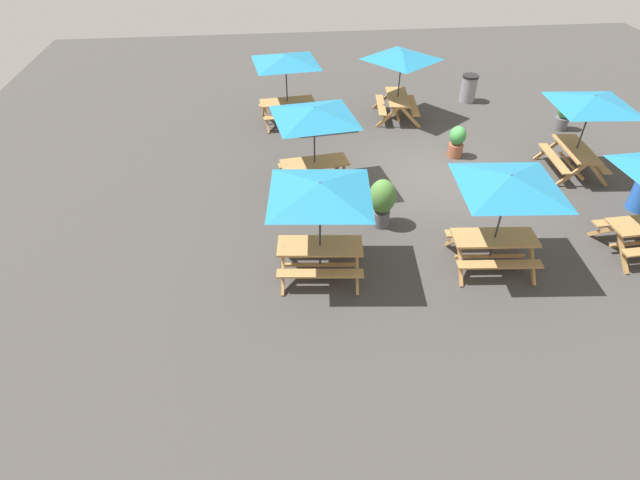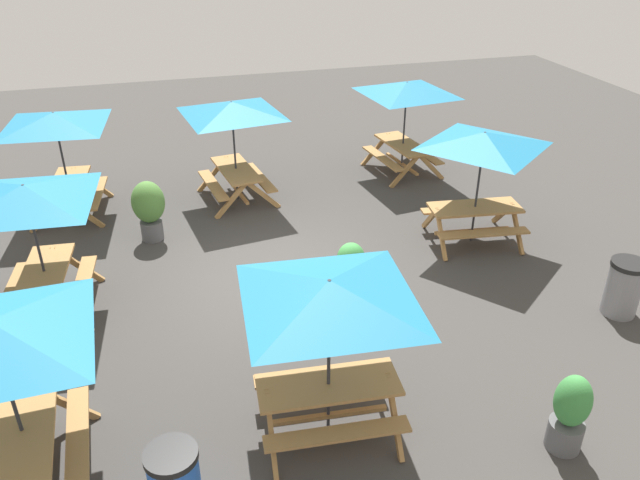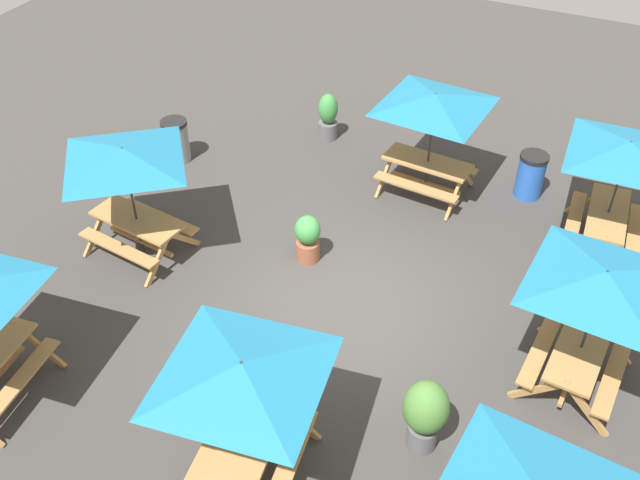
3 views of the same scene
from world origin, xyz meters
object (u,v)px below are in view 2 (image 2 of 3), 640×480
Objects in this scene: picnic_table_3 at (406,95)px; potted_plant_2 at (149,207)px; picnic_table_1 at (27,203)px; picnic_table_4 at (329,303)px; picnic_table_0 at (56,127)px; picnic_table_6 at (483,148)px; picnic_table_2 at (232,116)px; trash_bin_gray at (624,288)px; potted_plant_1 at (351,267)px; potted_plant_0 at (570,413)px.

picnic_table_3 reaches higher than potted_plant_2.
picnic_table_3 is 2.23× the size of potted_plant_2.
picnic_table_4 is (-3.86, -3.72, 0.00)m from picnic_table_1.
picnic_table_6 is (-3.51, -7.86, 0.00)m from picnic_table_0.
picnic_table_2 is 0.99× the size of picnic_table_4.
potted_plant_1 is (1.82, 4.13, 0.01)m from trash_bin_gray.
potted_plant_2 is (5.97, 1.97, -1.27)m from picnic_table_4.
potted_plant_2 is (-1.94, 6.25, -1.27)m from picnic_table_3.
potted_plant_0 reaches higher than potted_plant_1.
picnic_table_2 is at bearing 17.99° from potted_plant_0.
potted_plant_2 is at bearing -66.93° from picnic_table_4.
picnic_table_0 is 3.79m from picnic_table_1.
picnic_table_4 is 1.21× the size of picnic_table_6.
picnic_table_1 is 8.97m from picnic_table_3.
picnic_table_1 is at bearing -41.26° from picnic_table_4.
picnic_table_1 and picnic_table_3 have the same top height.
picnic_table_4 is 2.88× the size of trash_bin_gray.
picnic_table_4 is at bearing 51.35° from picnic_table_6.
picnic_table_6 reaches higher than potted_plant_2.
picnic_table_1 reaches higher than potted_plant_1.
picnic_table_1 is at bearing 73.69° from trash_bin_gray.
picnic_table_4 is 2.24× the size of potted_plant_2.
trash_bin_gray is 8.81m from potted_plant_2.
picnic_table_2 is 1.20× the size of picnic_table_6.
picnic_table_2 is at bearing 41.03° from trash_bin_gray.
potted_plant_1 is (-4.64, -4.90, -1.48)m from picnic_table_0.
picnic_table_6 is at bearing -131.01° from picnic_table_4.
potted_plant_2 is at bearing -129.84° from picnic_table_0.
picnic_table_3 is at bearing -72.77° from potted_plant_2.
potted_plant_0 is at bearing 81.32° from picnic_table_6.
picnic_table_6 is (-3.27, -4.25, 0.00)m from picnic_table_2.
potted_plant_1 is at bearing -171.58° from picnic_table_2.
potted_plant_2 is (2.11, -1.75, -1.27)m from picnic_table_1.
picnic_table_1 is 1.21× the size of picnic_table_6.
picnic_table_6 is 3.50m from potted_plant_1.
picnic_table_4 is 2.91× the size of potted_plant_1.
potted_plant_0 reaches higher than trash_bin_gray.
picnic_table_4 is at bearing 144.61° from picnic_table_3.
picnic_table_2 is at bearing 16.28° from potted_plant_1.
picnic_table_2 is (-0.24, -3.61, 0.00)m from picnic_table_0.
picnic_table_0 is 2.23× the size of potted_plant_2.
picnic_table_6 is at bearing 172.66° from picnic_table_3.
potted_plant_2 is (2.97, 3.26, 0.21)m from potted_plant_1.
picnic_table_0 is at bearing 84.95° from picnic_table_3.
picnic_table_1 reaches higher than trash_bin_gray.
picnic_table_2 is 7.41m from picnic_table_4.
picnic_table_3 is at bearing -113.62° from picnic_table_4.
picnic_table_3 reaches higher than potted_plant_0.
picnic_table_3 is 1.00× the size of picnic_table_4.
potted_plant_2 reaches higher than potted_plant_0.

